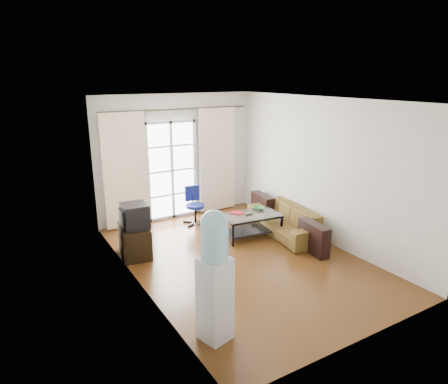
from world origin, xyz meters
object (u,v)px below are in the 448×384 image
object	(u,v)px
water_cooler	(215,274)
sofa	(285,220)
coffee_table	(250,222)
task_chair	(195,213)
tv_stand	(135,241)
crt_tv	(134,216)

from	to	relation	value
water_cooler	sofa	bearing A→B (deg)	22.42
coffee_table	water_cooler	size ratio (longest dim) A/B	0.72
coffee_table	task_chair	distance (m)	1.36
sofa	task_chair	world-z (taller)	task_chair
sofa	task_chair	size ratio (longest dim) A/B	2.47
tv_stand	crt_tv	size ratio (longest dim) A/B	1.50
coffee_table	tv_stand	size ratio (longest dim) A/B	1.61
coffee_table	task_chair	bearing A→B (deg)	116.46
tv_stand	task_chair	distance (m)	1.84
sofa	task_chair	bearing A→B (deg)	-130.30
tv_stand	task_chair	xyz separation A→B (m)	(1.62, 0.88, -0.03)
coffee_table	crt_tv	world-z (taller)	crt_tv
tv_stand	crt_tv	bearing A→B (deg)	-75.73
tv_stand	sofa	bearing A→B (deg)	-0.90
tv_stand	water_cooler	xyz separation A→B (m)	(0.08, -2.74, 0.58)
coffee_table	task_chair	world-z (taller)	task_chair
task_chair	sofa	bearing A→B (deg)	-41.50
tv_stand	water_cooler	bearing A→B (deg)	-78.47
sofa	crt_tv	world-z (taller)	crt_tv
sofa	tv_stand	size ratio (longest dim) A/B	2.71
tv_stand	coffee_table	bearing A→B (deg)	1.29
task_chair	water_cooler	distance (m)	3.98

